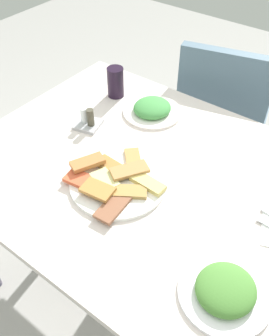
# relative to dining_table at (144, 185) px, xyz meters

# --- Properties ---
(ground_plane) EXTENTS (6.00, 6.00, 0.00)m
(ground_plane) POSITION_rel_dining_table_xyz_m (0.00, 0.00, -0.67)
(ground_plane) COLOR #ABA8A5
(dining_table) EXTENTS (1.19, 0.93, 0.75)m
(dining_table) POSITION_rel_dining_table_xyz_m (0.00, 0.00, 0.00)
(dining_table) COLOR silver
(dining_table) RESTS_ON ground_plane
(dining_chair) EXTENTS (0.51, 0.51, 0.90)m
(dining_chair) POSITION_rel_dining_table_xyz_m (-0.06, 0.73, -0.17)
(dining_chair) COLOR slate
(dining_chair) RESTS_ON ground_plane
(pide_platter) EXTENTS (0.31, 0.31, 0.05)m
(pide_platter) POSITION_rel_dining_table_xyz_m (-0.03, -0.11, 0.09)
(pide_platter) COLOR white
(pide_platter) RESTS_ON dining_table
(salad_plate_greens) EXTENTS (0.23, 0.23, 0.05)m
(salad_plate_greens) POSITION_rel_dining_table_xyz_m (-0.16, 0.27, 0.09)
(salad_plate_greens) COLOR white
(salad_plate_greens) RESTS_ON dining_table
(salad_plate_rice) EXTENTS (0.23, 0.23, 0.05)m
(salad_plate_rice) POSITION_rel_dining_table_xyz_m (0.41, -0.24, 0.09)
(salad_plate_rice) COLOR white
(salad_plate_rice) RESTS_ON dining_table
(soda_can) EXTENTS (0.08, 0.08, 0.12)m
(soda_can) POSITION_rel_dining_table_xyz_m (-0.35, 0.28, 0.14)
(soda_can) COLOR black
(soda_can) RESTS_ON dining_table
(condiment_caddy) EXTENTS (0.11, 0.11, 0.08)m
(condiment_caddy) POSITION_rel_dining_table_xyz_m (-0.30, 0.06, 0.10)
(condiment_caddy) COLOR #B2B2B7
(condiment_caddy) RESTS_ON dining_table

